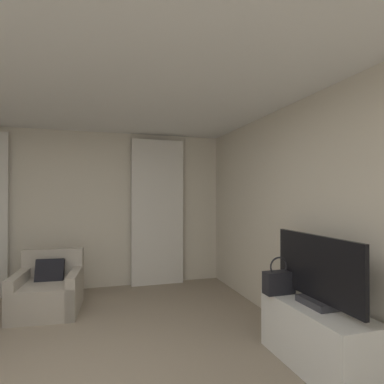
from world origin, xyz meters
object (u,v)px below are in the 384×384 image
Objects in this scene: tv_console at (317,337)px; handbag_primary at (279,282)px; tv_flatscreen at (317,272)px; armchair at (48,292)px.

tv_console is 3.10× the size of handbag_primary.
tv_flatscreen is at bearing -72.30° from handbag_primary.
armchair is 0.79× the size of tv_console.
armchair reaches higher than tv_console.
armchair is 2.98m from handbag_primary.
tv_console is (2.48, -2.19, 0.01)m from armchair.
tv_console is at bearing 90.00° from tv_flatscreen.
tv_flatscreen reaches higher than handbag_primary.
armchair is 3.31m from tv_console.
tv_console is 1.04× the size of tv_flatscreen.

